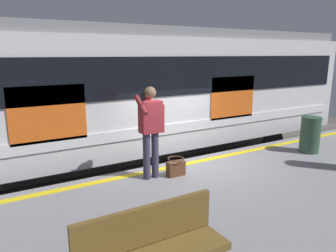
{
  "coord_description": "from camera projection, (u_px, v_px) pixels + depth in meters",
  "views": [
    {
      "loc": [
        3.73,
        5.71,
        3.32
      ],
      "look_at": [
        0.55,
        0.3,
        1.88
      ],
      "focal_mm": 33.85,
      "sensor_mm": 36.0,
      "label": 1
    }
  ],
  "objects": [
    {
      "name": "train_carriage",
      "position": [
        130.0,
        88.0,
        8.31
      ],
      "size": [
        13.27,
        2.78,
        3.78
      ],
      "color": "silver",
      "rests_on": "ground"
    },
    {
      "name": "platform",
      "position": [
        250.0,
        222.0,
        5.46
      ],
      "size": [
        16.21,
        4.31,
        0.98
      ],
      "primitive_type": "cube",
      "color": "gray",
      "rests_on": "ground"
    },
    {
      "name": "handbag",
      "position": [
        176.0,
        167.0,
        6.18
      ],
      "size": [
        0.36,
        0.32,
        0.36
      ],
      "color": "#59331E",
      "rests_on": "platform"
    },
    {
      "name": "bench",
      "position": [
        153.0,
        251.0,
        3.04
      ],
      "size": [
        1.49,
        0.44,
        0.9
      ],
      "color": "brown",
      "rests_on": "platform"
    },
    {
      "name": "safety_line",
      "position": [
        190.0,
        163.0,
        6.91
      ],
      "size": [
        15.88,
        0.16,
        0.01
      ],
      "primitive_type": "cube",
      "color": "yellow",
      "rests_on": "platform"
    },
    {
      "name": "ground_plane",
      "position": [
        182.0,
        199.0,
        7.38
      ],
      "size": [
        24.31,
        24.31,
        0.0
      ],
      "primitive_type": "plane",
      "color": "#4C4742"
    },
    {
      "name": "passenger",
      "position": [
        150.0,
        125.0,
        5.88
      ],
      "size": [
        0.57,
        0.55,
        1.76
      ],
      "color": "#383347",
      "rests_on": "platform"
    },
    {
      "name": "trash_bin",
      "position": [
        310.0,
        135.0,
        7.61
      ],
      "size": [
        0.46,
        0.46,
        0.87
      ],
      "primitive_type": "cylinder",
      "color": "#2D4C38",
      "rests_on": "platform"
    },
    {
      "name": "track_rail_far",
      "position": [
        134.0,
        163.0,
        9.63
      ],
      "size": [
        21.07,
        0.08,
        0.16
      ],
      "primitive_type": "cube",
      "color": "slate",
      "rests_on": "ground"
    },
    {
      "name": "track_rail_near",
      "position": [
        156.0,
        178.0,
        8.42
      ],
      "size": [
        21.07,
        0.08,
        0.16
      ],
      "primitive_type": "cube",
      "color": "slate",
      "rests_on": "ground"
    }
  ]
}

